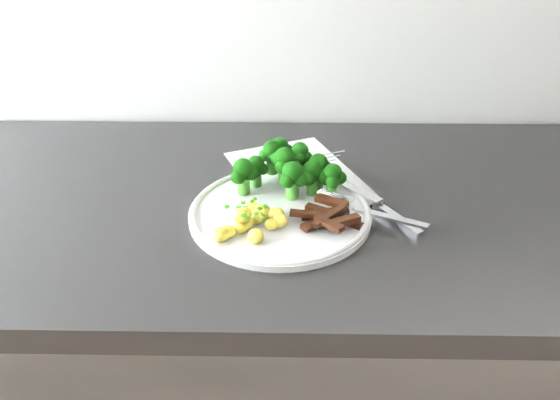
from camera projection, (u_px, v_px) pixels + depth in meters
The scene contains 8 objects.
counter at pixel (326, 395), 1.17m from camera, with size 2.52×0.63×0.94m.
recipe_paper at pixel (298, 176), 1.00m from camera, with size 0.28×0.32×0.00m.
plate at pixel (280, 212), 0.89m from camera, with size 0.29×0.29×0.02m.
broccoli at pixel (290, 165), 0.93m from camera, with size 0.19×0.14×0.07m.
potatoes at pixel (251, 220), 0.84m from camera, with size 0.11×0.10×0.04m.
beef_strips at pixel (328, 216), 0.85m from camera, with size 0.11×0.11×0.03m.
fork at pixel (374, 211), 0.87m from camera, with size 0.16×0.12×0.02m.
knife at pixel (385, 210), 0.89m from camera, with size 0.13×0.17×0.02m.
Camera 1 is at (-0.20, 0.86, 1.42)m, focal length 36.29 mm.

